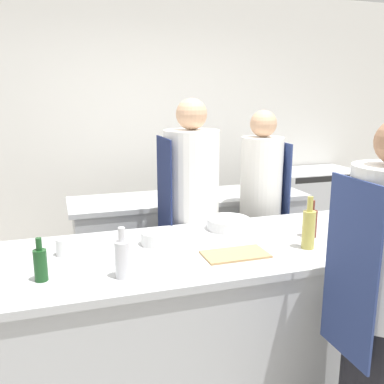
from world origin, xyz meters
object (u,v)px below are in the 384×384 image
bottle_cooking_oil (309,228)px  bowl_mixing_large (156,238)px  cup (63,247)px  chef_at_pass_far (191,221)px  bottle_vinegar (311,222)px  oven_range (310,213)px  bottle_sauce (122,258)px  chef_at_prep_near (381,304)px  bowl_prep_small (228,223)px  bottle_wine (40,264)px  chef_at_stove (260,214)px

bottle_cooking_oil → bowl_mixing_large: bearing=157.7°
bottle_cooking_oil → cup: bottle_cooking_oil is taller
chef_at_pass_far → bottle_vinegar: (0.57, -0.67, 0.13)m
oven_range → bowl_mixing_large: size_ratio=5.27×
chef_at_pass_far → bottle_sauce: chef_at_pass_far is taller
chef_at_pass_far → bottle_vinegar: chef_at_pass_far is taller
bottle_sauce → bowl_mixing_large: size_ratio=1.37×
chef_at_prep_near → cup: 1.64m
bottle_sauce → bowl_prep_small: bearing=35.4°
oven_range → bowl_prep_small: (-1.62, -1.49, 0.47)m
oven_range → bowl_mixing_large: bearing=-142.7°
oven_range → cup: 3.17m
bowl_prep_small → bottle_vinegar: bearing=-35.4°
bottle_vinegar → bowl_prep_small: size_ratio=0.83×
bottle_wine → bowl_mixing_large: 0.72m
chef_at_pass_far → cup: bearing=119.8°
chef_at_stove → bowl_prep_small: (-0.49, -0.49, 0.11)m
oven_range → bowl_prep_small: bowl_prep_small is taller
bowl_mixing_large → bottle_vinegar: bearing=-9.6°
oven_range → cup: bearing=-148.3°
bottle_vinegar → bottle_wine: bottle_vinegar is taller
bottle_wine → bowl_mixing_large: size_ratio=1.15×
bottle_cooking_oil → bowl_prep_small: bearing=121.9°
chef_at_stove → bottle_cooking_oil: size_ratio=5.45×
bowl_mixing_large → bowl_prep_small: 0.54m
cup → chef_at_pass_far: bearing=30.1°
bottle_vinegar → bowl_mixing_large: bearing=170.4°
chef_at_stove → bottle_cooking_oil: (-0.19, -0.96, 0.20)m
bowl_prep_small → chef_at_pass_far: bearing=110.8°
bottle_cooking_oil → bowl_mixing_large: 0.88m
bottle_vinegar → bowl_mixing_large: (-0.94, 0.16, -0.05)m
chef_at_stove → bowl_prep_small: size_ratio=5.95×
bottle_vinegar → bottle_sauce: (-1.21, -0.25, 0.01)m
cup → bottle_sauce: bearing=-55.9°
chef_at_prep_near → chef_at_pass_far: size_ratio=0.96×
chef_at_prep_near → bowl_prep_small: 1.10m
oven_range → chef_at_stove: 1.55m
bowl_prep_small → cup: cup is taller
bottle_wine → cup: bottle_wine is taller
chef_at_prep_near → bottle_sauce: size_ratio=6.68×
bottle_cooking_oil → bottle_sauce: bearing=-175.9°
bottle_wine → bottle_cooking_oil: (1.45, -0.01, 0.04)m
bowl_prep_small → chef_at_stove: bearing=45.1°
chef_at_prep_near → chef_at_stove: 1.54m
chef_at_stove → chef_at_pass_far: chef_at_pass_far is taller
bowl_prep_small → cup: size_ratio=2.96×
bowl_prep_small → cup: bearing=-171.2°
bottle_sauce → bowl_mixing_large: bottle_sauce is taller
cup → chef_at_prep_near: bearing=-32.8°
oven_range → chef_at_prep_near: 2.87m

